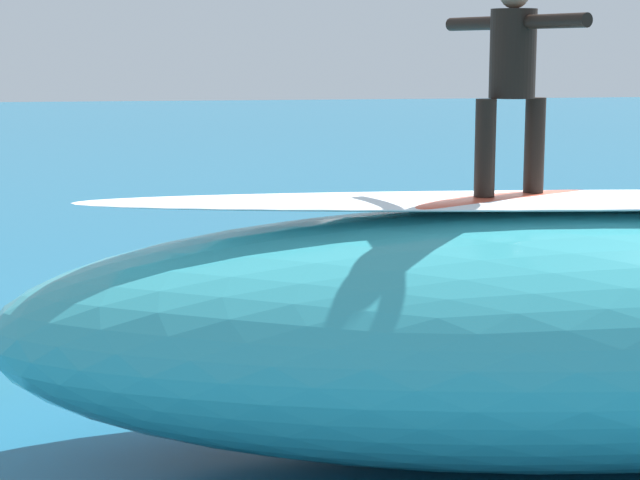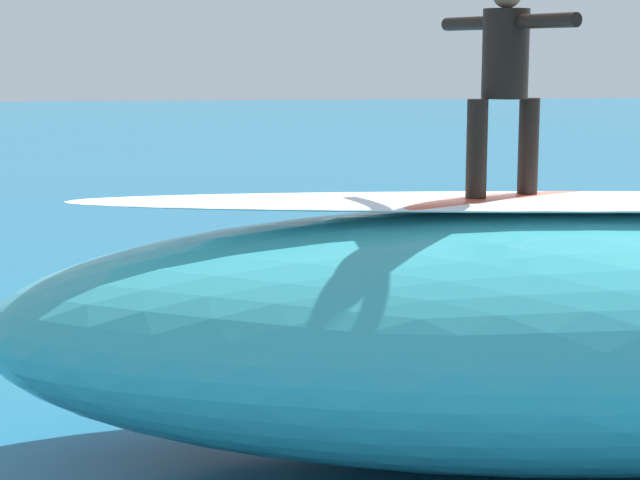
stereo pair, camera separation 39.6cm
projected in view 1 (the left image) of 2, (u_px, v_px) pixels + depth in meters
The scene contains 8 objects.
ground_plane at pixel (439, 362), 11.15m from camera, with size 120.00×120.00×0.00m, color #196084.
wave_crest at pixel (571, 332), 8.43m from camera, with size 8.79×3.00×1.94m, color teal.
wave_foam_lip at pixel (576, 200), 8.26m from camera, with size 7.47×1.05×0.08m, color white.
surfboard_riding at pixel (509, 200), 8.24m from camera, with size 1.85×0.49×0.09m, color #E0563D.
surfer_riding at pixel (512, 70), 8.08m from camera, with size 0.62×1.43×1.57m.
surfboard_paddling at pixel (185, 348), 11.51m from camera, with size 2.21×0.55×0.08m, color yellow.
surfer_paddling at pixel (190, 334), 11.37m from camera, with size 0.88×1.69×0.32m.
foam_patch_far at pixel (504, 326), 12.23m from camera, with size 1.04×0.69×0.18m, color white.
Camera 1 is at (3.11, 10.40, 3.08)m, focal length 62.31 mm.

